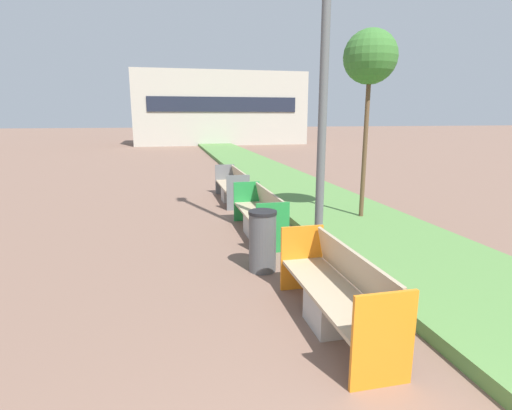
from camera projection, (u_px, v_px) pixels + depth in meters
name	position (u px, v px, depth m)	size (l,w,h in m)	color
planter_grass_strip	(294.00, 188.00, 13.31)	(2.80, 120.00, 0.18)	#568442
building_backdrop	(219.00, 109.00, 35.64)	(14.76, 5.36, 6.17)	#B2AD9E
bench_orange_frame	(336.00, 297.00, 4.69)	(0.65, 2.27, 0.94)	#ADA8A0
bench_green_frame	(260.00, 217.00, 8.39)	(0.65, 2.41, 0.94)	#ADA8A0
bench_grey_frame	(232.00, 188.00, 11.72)	(0.65, 2.42, 0.94)	#ADA8A0
litter_bin	(263.00, 241.00, 6.39)	(0.45, 0.45, 0.99)	#4C4F51
sapling_tree_near	(370.00, 59.00, 8.54)	(1.16, 1.16, 4.27)	brown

